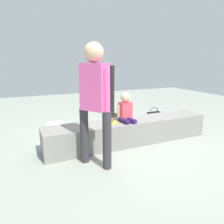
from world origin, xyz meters
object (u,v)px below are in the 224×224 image
Objects in this scene: cake_box_white at (55,126)px; handbag_black_leather at (154,116)px; child_seated at (126,109)px; adult_standing at (95,95)px; cake_plate at (111,121)px; water_bottle_near_gift at (125,128)px; gift_bag at (129,121)px.

handbag_black_leather is at bearing -7.98° from cake_box_white.
adult_standing reaches higher than child_seated.
child_seated is 0.32m from cake_plate.
handbag_black_leather is (2.05, 1.55, -0.87)m from adult_standing.
water_bottle_near_gift is 1.49m from cake_box_white.
adult_standing is 0.90m from cake_plate.
handbag_black_leather is (1.32, 1.03, -0.51)m from child_seated.
child_seated is 2.16× the size of cake_plate.
adult_standing is 2.10m from cake_box_white.
cake_plate is at bearing -134.40° from gift_bag.
cake_plate is 1.16m from gift_bag.
water_bottle_near_gift is at bearing -153.92° from handbag_black_leather.
gift_bag is at bearing -164.91° from handbag_black_leather.
adult_standing is at bearing -142.91° from handbag_black_leather.
cake_plate reaches higher than cake_box_white.
water_bottle_near_gift is (0.51, 0.49, -0.34)m from cake_plate.
adult_standing is 2.02m from gift_bag.
handbag_black_leather reaches higher than cake_box_white.
water_bottle_near_gift is at bearing 63.46° from child_seated.
cake_box_white is (-0.72, 1.34, -0.37)m from cake_plate.
handbag_black_leather is at bearing 26.08° from water_bottle_near_gift.
handbag_black_leather reaches higher than gift_bag.
cake_box_white is at bearing 172.02° from handbag_black_leather.
handbag_black_leather is (1.58, 1.02, -0.32)m from cake_plate.
gift_bag is 1.47× the size of water_bottle_near_gift.
adult_standing is at bearing -133.18° from gift_bag.
water_bottle_near_gift is at bearing -34.44° from cake_box_white.
child_seated is at bearing -141.99° from handbag_black_leather.
cake_box_white is at bearing 160.33° from gift_bag.
adult_standing is 2.71m from handbag_black_leather.
cake_plate is at bearing -136.17° from water_bottle_near_gift.
child_seated is at bearing -3.92° from cake_plate.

